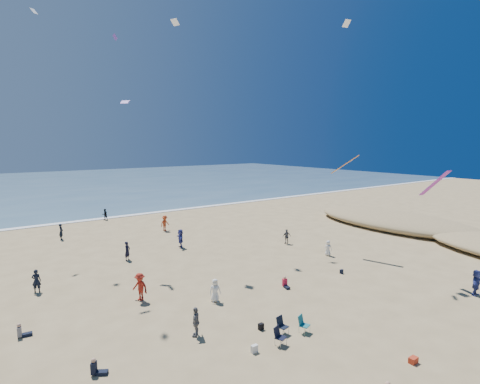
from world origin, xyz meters
TOP-DOWN VIEW (x-y plane):
  - ocean at (0.00, 95.00)m, footprint 220.00×100.00m
  - surf_line at (0.00, 45.00)m, footprint 220.00×1.20m
  - standing_flyers at (5.62, 16.71)m, footprint 31.37×48.71m
  - seated_group at (0.29, 6.18)m, footprint 17.81×17.17m
  - chair_cluster at (3.57, 5.46)m, footprint 2.77×1.54m
  - white_tote at (1.05, 5.42)m, footprint 0.35×0.20m
  - black_backpack at (2.82, 7.06)m, footprint 0.30×0.22m
  - cooler at (6.79, 0.08)m, footprint 0.45×0.30m
  - navy_bag at (14.16, 10.41)m, footprint 0.28×0.18m
  - kites_aloft at (9.72, 12.93)m, footprint 35.50×38.81m

SIDE VIEW (x-z plane):
  - ocean at x=0.00m, z-range 0.00..0.06m
  - surf_line at x=0.00m, z-range 0.00..0.08m
  - cooler at x=6.79m, z-range 0.00..0.30m
  - navy_bag at x=14.16m, z-range 0.00..0.34m
  - black_backpack at x=2.82m, z-range 0.00..0.38m
  - white_tote at x=1.05m, z-range 0.00..0.40m
  - seated_group at x=0.29m, z-range 0.00..0.84m
  - chair_cluster at x=3.57m, z-range 0.00..1.00m
  - standing_flyers at x=5.62m, z-range -0.08..1.85m
  - kites_aloft at x=9.72m, z-range 1.16..29.89m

